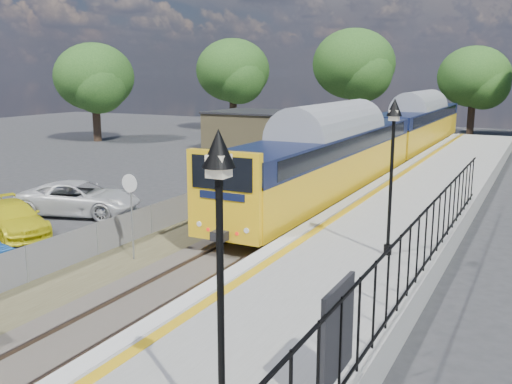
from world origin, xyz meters
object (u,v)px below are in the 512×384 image
Objects in this scene: car_yellow at (13,218)px; car_white at (79,198)px; train at (386,135)px; victorian_lamp_north at (393,141)px; victorian_lamp_south at (219,220)px; speed_sign at (131,202)px.

car_white is at bearing 22.48° from car_yellow.
train is 19.91m from car_white.
victorian_lamp_north is 1.05× the size of car_yellow.
victorian_lamp_south is 0.86× the size of car_white.
victorian_lamp_north reaches higher than car_white.
victorian_lamp_north is at bearing -75.03° from train.
victorian_lamp_south is 17.28m from car_yellow.
victorian_lamp_south reaches higher than car_white.
speed_sign reaches higher than car_yellow.
train is 23.15m from car_yellow.
car_white is (-9.04, -17.67, -1.60)m from train.
victorian_lamp_north reaches higher than car_yellow.
train reaches higher than car_yellow.
train is 21.85m from speed_sign.
speed_sign is at bearing -167.16° from victorian_lamp_north.
victorian_lamp_north is at bearing -61.84° from car_yellow.
victorian_lamp_south is 1.05× the size of car_yellow.
victorian_lamp_south is 1.55× the size of speed_sign.
train reaches higher than car_white.
car_yellow is at bearing -174.37° from victorian_lamp_north.
train is 7.63× the size of car_white.
victorian_lamp_north is 14.93m from car_white.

